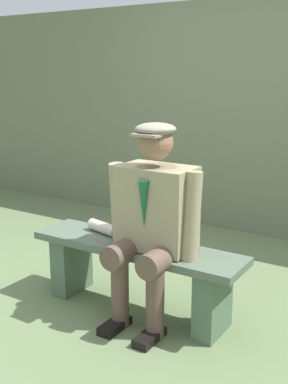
{
  "coord_description": "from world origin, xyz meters",
  "views": [
    {
      "loc": [
        -1.63,
        2.46,
        1.54
      ],
      "look_at": [
        -0.06,
        0.0,
        0.81
      ],
      "focal_mm": 45.59,
      "sensor_mm": 36.0,
      "label": 1
    }
  ],
  "objects": [
    {
      "name": "ground_plane",
      "position": [
        0.0,
        0.0,
        0.0
      ],
      "size": [
        30.0,
        30.0,
        0.0
      ],
      "primitive_type": "plane",
      "color": "#60744C"
    },
    {
      "name": "bench",
      "position": [
        0.0,
        0.0,
        0.31
      ],
      "size": [
        1.45,
        0.36,
        0.46
      ],
      "color": "#516150",
      "rests_on": "ground"
    },
    {
      "name": "seated_man",
      "position": [
        -0.16,
        0.05,
        0.69
      ],
      "size": [
        0.63,
        0.55,
        1.25
      ],
      "color": "gray",
      "rests_on": "ground"
    },
    {
      "name": "rolled_magazine",
      "position": [
        0.3,
        -0.05,
        0.5
      ],
      "size": [
        0.26,
        0.13,
        0.08
      ],
      "primitive_type": "cylinder",
      "rotation": [
        0.0,
        1.57,
        -0.23
      ],
      "color": "beige",
      "rests_on": "bench"
    },
    {
      "name": "stadium_wall",
      "position": [
        0.0,
        -2.02,
        1.09
      ],
      "size": [
        12.0,
        0.24,
        2.19
      ],
      "primitive_type": "cube",
      "color": "#636B51",
      "rests_on": "ground"
    }
  ]
}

